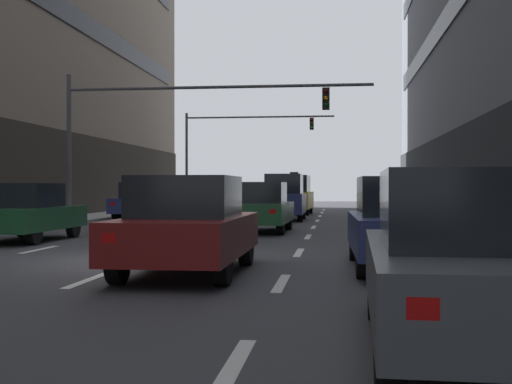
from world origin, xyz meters
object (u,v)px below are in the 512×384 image
(car_parked_0, at_px, (473,263))
(traffic_signal_1, at_px, (232,139))
(car_driving_0, at_px, (261,207))
(car_driving_4, at_px, (27,213))
(car_driving_2, at_px, (145,201))
(car_driving_1, at_px, (188,226))
(car_driving_6, at_px, (284,197))
(traffic_signal_0, at_px, (168,116))
(car_parked_1, at_px, (404,224))
(taxi_driving_3, at_px, (294,195))

(car_parked_0, bearing_deg, traffic_signal_1, 101.89)
(car_driving_0, distance_m, car_driving_4, 7.61)
(car_driving_0, height_order, car_driving_2, car_driving_2)
(car_driving_1, bearing_deg, car_driving_2, 108.34)
(car_parked_0, bearing_deg, car_driving_6, 98.35)
(car_driving_0, xyz_separation_m, car_driving_1, (-0.01, -11.14, 0.01))
(car_parked_0, relative_size, traffic_signal_0, 0.37)
(traffic_signal_0, bearing_deg, traffic_signal_1, 92.20)
(car_driving_1, xyz_separation_m, car_driving_4, (-6.07, 6.56, -0.04))
(car_driving_1, bearing_deg, traffic_signal_0, 105.52)
(car_driving_0, relative_size, traffic_signal_0, 0.37)
(car_parked_1, relative_size, traffic_signal_1, 0.43)
(taxi_driving_3, xyz_separation_m, car_driving_4, (-6.27, -19.62, -0.29))
(car_driving_0, height_order, traffic_signal_1, traffic_signal_1)
(car_driving_0, bearing_deg, car_driving_4, -143.02)
(traffic_signal_0, xyz_separation_m, traffic_signal_1, (-0.82, 21.40, 0.61))
(car_driving_1, xyz_separation_m, traffic_signal_1, (-4.87, 35.96, 4.09))
(car_driving_4, height_order, car_driving_6, car_driving_6)
(car_parked_0, distance_m, traffic_signal_1, 42.19)
(car_driving_6, relative_size, traffic_signal_1, 0.41)
(traffic_signal_1, bearing_deg, car_parked_0, -78.11)
(car_driving_2, height_order, car_driving_6, car_driving_6)
(car_driving_4, distance_m, traffic_signal_0, 8.97)
(car_parked_1, bearing_deg, traffic_signal_1, 103.95)
(car_driving_0, relative_size, car_driving_2, 0.96)
(car_driving_2, relative_size, car_driving_4, 1.09)
(car_driving_2, xyz_separation_m, car_parked_1, (10.09, -17.91, -0.02))
(car_driving_4, relative_size, traffic_signal_1, 0.41)
(car_driving_6, xyz_separation_m, traffic_signal_0, (-4.22, -4.85, 3.27))
(car_parked_1, bearing_deg, car_driving_2, 119.40)
(car_parked_0, xyz_separation_m, traffic_signal_1, (-8.65, 41.09, 4.11))
(car_driving_2, xyz_separation_m, car_driving_4, (0.24, -12.47, -0.05))
(car_driving_4, relative_size, car_driving_6, 0.99)
(car_driving_2, distance_m, traffic_signal_0, 6.09)
(taxi_driving_3, bearing_deg, car_driving_2, -132.28)
(car_driving_2, xyz_separation_m, traffic_signal_1, (1.44, 16.93, 4.08))
(car_driving_6, xyz_separation_m, traffic_signal_1, (-5.05, 16.55, 3.88))
(car_driving_0, distance_m, traffic_signal_0, 6.35)
(traffic_signal_1, bearing_deg, car_driving_6, -73.04)
(car_driving_0, relative_size, car_driving_6, 1.04)
(traffic_signal_0, height_order, traffic_signal_1, traffic_signal_1)
(car_driving_4, xyz_separation_m, car_parked_1, (9.86, -5.44, 0.03))
(car_driving_6, distance_m, traffic_signal_1, 17.74)
(car_driving_0, bearing_deg, car_driving_6, 88.80)
(car_driving_0, xyz_separation_m, car_driving_4, (-6.08, -4.58, -0.03))
(car_parked_1, distance_m, traffic_signal_0, 15.94)
(taxi_driving_3, distance_m, car_driving_4, 20.60)
(car_driving_2, height_order, car_parked_1, car_driving_2)
(taxi_driving_3, relative_size, traffic_signal_1, 0.43)
(car_driving_4, xyz_separation_m, traffic_signal_0, (2.03, 8.00, 3.52))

